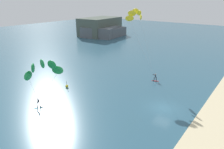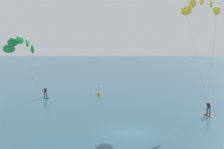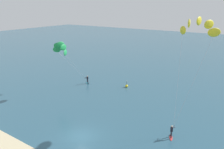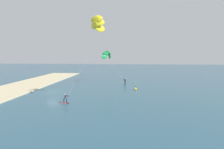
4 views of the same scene
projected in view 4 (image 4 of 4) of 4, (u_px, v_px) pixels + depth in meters
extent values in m
plane|color=#2D566B|center=(53.00, 92.00, 41.87)|extent=(240.00, 240.00, 0.00)
cube|color=beige|center=(7.00, 91.00, 42.85)|extent=(80.00, 11.65, 0.16)
ellipsoid|color=red|center=(65.00, 103.00, 31.99)|extent=(0.89, 1.53, 0.08)
cube|color=black|center=(68.00, 103.00, 32.10)|extent=(0.37, 0.37, 0.02)
cylinder|color=black|center=(64.00, 101.00, 31.88)|extent=(0.14, 0.14, 0.78)
cylinder|color=black|center=(67.00, 101.00, 32.01)|extent=(0.14, 0.14, 0.78)
cube|color=black|center=(65.00, 97.00, 31.87)|extent=(0.40, 0.41, 0.63)
sphere|color=beige|center=(65.00, 94.00, 31.83)|extent=(0.20, 0.20, 0.20)
cylinder|color=black|center=(68.00, 96.00, 31.76)|extent=(0.07, 0.55, 0.03)
cylinder|color=black|center=(67.00, 96.00, 31.91)|extent=(0.26, 0.60, 0.15)
cylinder|color=black|center=(66.00, 96.00, 31.70)|extent=(0.35, 0.58, 0.15)
ellipsoid|color=yellow|center=(94.00, 25.00, 27.78)|extent=(1.50, 1.34, 1.10)
ellipsoid|color=yellow|center=(95.00, 20.00, 28.39)|extent=(1.06, 1.65, 1.10)
ellipsoid|color=yellow|center=(97.00, 19.00, 29.55)|extent=(0.45, 1.71, 1.10)
ellipsoid|color=yellow|center=(99.00, 22.00, 30.79)|extent=(0.82, 1.71, 1.10)
ellipsoid|color=yellow|center=(100.00, 29.00, 31.59)|extent=(1.34, 1.50, 1.10)
cylinder|color=#B2B2B7|center=(80.00, 64.00, 29.79)|extent=(2.37, 5.01, 10.92)
cylinder|color=#B2B2B7|center=(84.00, 63.00, 31.69)|extent=(1.55, 5.32, 10.92)
ellipsoid|color=#23ADD1|center=(125.00, 84.00, 52.22)|extent=(1.48, 1.07, 0.08)
cube|color=black|center=(124.00, 84.00, 51.88)|extent=(0.39, 0.39, 0.02)
cylinder|color=black|center=(126.00, 83.00, 52.36)|extent=(0.14, 0.14, 0.78)
cylinder|color=black|center=(125.00, 83.00, 52.00)|extent=(0.14, 0.14, 0.78)
cube|color=black|center=(125.00, 80.00, 52.10)|extent=(0.43, 0.42, 0.63)
sphere|color=tan|center=(125.00, 79.00, 52.06)|extent=(0.20, 0.20, 0.20)
cylinder|color=black|center=(123.00, 80.00, 52.31)|extent=(0.20, 0.53, 0.03)
cylinder|color=black|center=(124.00, 80.00, 52.10)|extent=(0.12, 0.61, 0.15)
cylinder|color=black|center=(124.00, 80.00, 52.30)|extent=(0.46, 0.52, 0.15)
ellipsoid|color=#1E9347|center=(110.00, 57.00, 55.28)|extent=(1.55, 0.99, 1.10)
ellipsoid|color=#1E9347|center=(109.00, 54.00, 54.58)|extent=(1.27, 1.40, 1.10)
ellipsoid|color=#1E9347|center=(107.00, 53.00, 53.50)|extent=(0.80, 1.59, 1.10)
ellipsoid|color=#1E9347|center=(105.00, 54.00, 52.50)|extent=(0.43, 1.59, 1.10)
ellipsoid|color=#1E9347|center=(104.00, 57.00, 51.98)|extent=(0.99, 1.55, 1.10)
cylinder|color=#B2B2B7|center=(116.00, 68.00, 53.81)|extent=(3.30, 4.12, 5.97)
cylinder|color=#B2B2B7|center=(114.00, 69.00, 52.16)|extent=(0.17, 5.26, 5.97)
sphere|color=yellow|center=(135.00, 89.00, 44.12)|extent=(0.56, 0.56, 0.56)
cylinder|color=#262628|center=(135.00, 86.00, 44.06)|extent=(0.06, 0.06, 0.70)
sphere|color=#F2F2CC|center=(135.00, 84.00, 44.01)|extent=(0.12, 0.12, 0.12)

